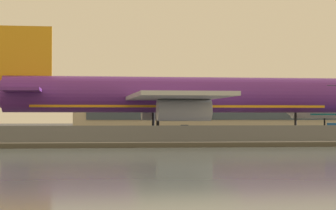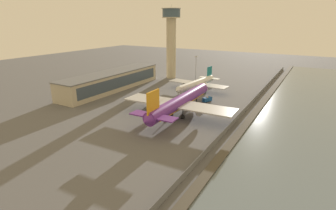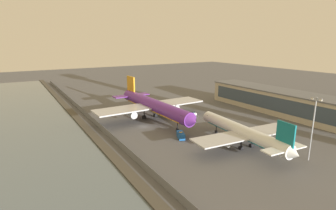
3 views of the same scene
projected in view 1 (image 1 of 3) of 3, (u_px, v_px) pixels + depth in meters
The scene contains 6 objects.
ground_plane at pixel (230, 140), 90.87m from camera, with size 500.00×500.00×0.00m, color #565659.
shoreline_seawall at pixel (270, 144), 70.52m from camera, with size 320.00×3.00×0.50m.
perimeter_fence at pixel (259, 135), 75.00m from camera, with size 280.00×0.10×2.22m.
cargo_jet_purple at pixel (174, 96), 97.71m from camera, with size 58.05×49.74×16.49m.
baggage_tug at pixel (184, 130), 116.43m from camera, with size 2.38×3.51×1.80m.
terminal_building at pixel (229, 108), 156.49m from camera, with size 74.10×15.67×10.80m.
Camera 1 is at (-19.20, -89.31, 3.14)m, focal length 70.00 mm.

